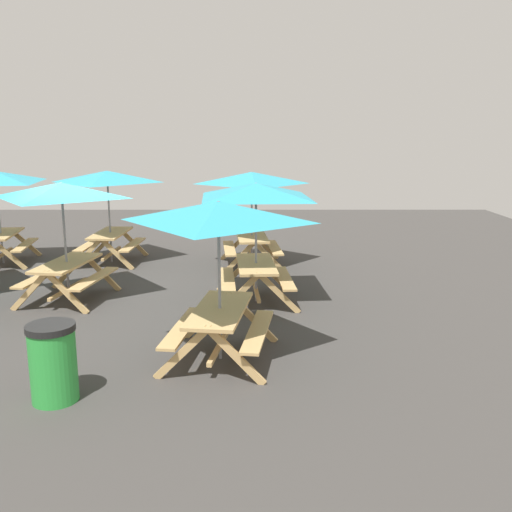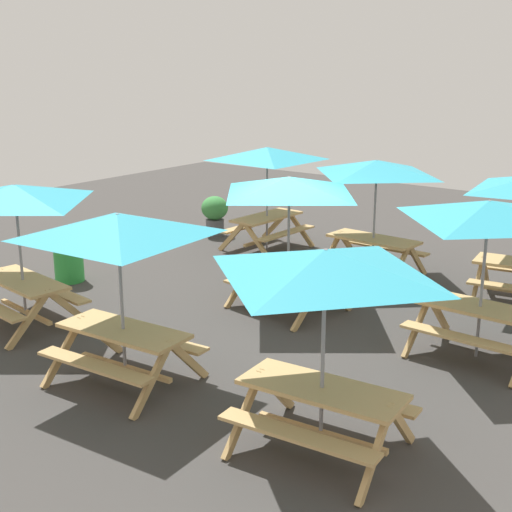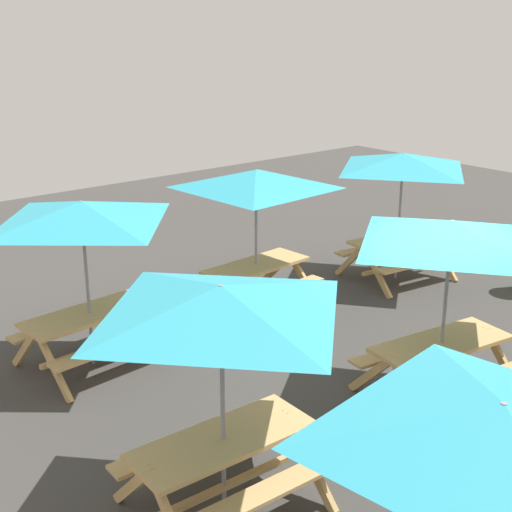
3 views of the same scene
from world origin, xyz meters
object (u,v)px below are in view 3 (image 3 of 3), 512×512
picnic_table_7 (82,224)px  picnic_table_3 (221,318)px  picnic_table_5 (450,246)px  picnic_table_0 (402,171)px  picnic_table_6 (499,447)px  picnic_table_2 (256,190)px

picnic_table_7 → picnic_table_3: bearing=78.1°
picnic_table_3 → picnic_table_5: 3.33m
picnic_table_0 → picnic_table_6: size_ratio=0.83×
picnic_table_6 → picnic_table_7: bearing=-101.0°
picnic_table_3 → picnic_table_6: 2.70m
picnic_table_3 → picnic_table_2: bearing=-131.0°
picnic_table_5 → picnic_table_6: same height
picnic_table_2 → picnic_table_6: size_ratio=1.01×
picnic_table_0 → picnic_table_3: (6.31, 3.14, 0.00)m
picnic_table_3 → picnic_table_5: (-3.33, 0.02, 0.00)m
picnic_table_3 → picnic_table_7: size_ratio=1.00×
picnic_table_0 → picnic_table_5: 4.34m
picnic_table_2 → picnic_table_0: bearing=165.7°
picnic_table_2 → picnic_table_3: bearing=42.9°
picnic_table_0 → picnic_table_7: bearing=3.6°
picnic_table_0 → picnic_table_3: size_ratio=1.00×
picnic_table_3 → picnic_table_5: size_ratio=1.00×
picnic_table_3 → picnic_table_7: 3.59m
picnic_table_2 → picnic_table_5: 3.68m
picnic_table_7 → picnic_table_6: bearing=82.2°
picnic_table_2 → picnic_table_7: same height
picnic_table_2 → picnic_table_3: 5.01m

